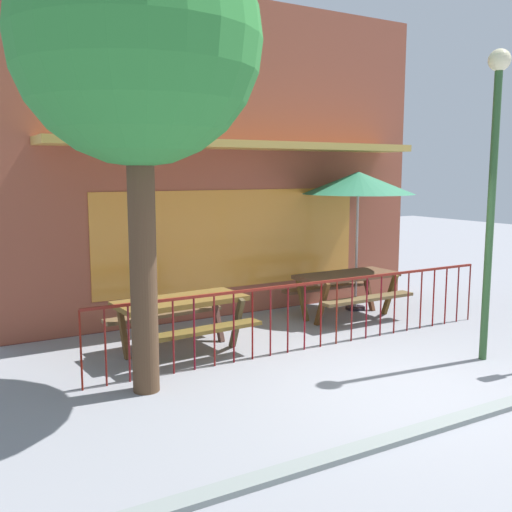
{
  "coord_description": "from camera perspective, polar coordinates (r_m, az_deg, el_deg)",
  "views": [
    {
      "loc": [
        -4.78,
        -4.62,
        2.51
      ],
      "look_at": [
        -0.7,
        2.39,
        1.34
      ],
      "focal_mm": 41.07,
      "sensor_mm": 36.0,
      "label": 1
    }
  ],
  "objects": [
    {
      "name": "patio_fence_front",
      "position": [
        8.37,
        5.58,
        -4.58
      ],
      "size": [
        6.55,
        0.04,
        0.97
      ],
      "color": "maroon",
      "rests_on": "ground"
    },
    {
      "name": "patio_umbrella",
      "position": [
        10.68,
        9.93,
        6.97
      ],
      "size": [
        2.01,
        2.01,
        2.51
      ],
      "color": "black",
      "rests_on": "ground"
    },
    {
      "name": "picnic_table_left",
      "position": [
        8.2,
        -7.32,
        -5.24
      ],
      "size": [
        1.89,
        1.48,
        0.79
      ],
      "color": "brown",
      "rests_on": "ground"
    },
    {
      "name": "street_tree",
      "position": [
        6.73,
        -11.53,
        19.69
      ],
      "size": [
        2.69,
        2.69,
        5.25
      ],
      "color": "#503825",
      "rests_on": "ground"
    },
    {
      "name": "pub_storefront",
      "position": [
        10.36,
        -2.71,
        9.25
      ],
      "size": [
        7.77,
        1.35,
        5.42
      ],
      "color": "brown",
      "rests_on": "ground"
    },
    {
      "name": "ground",
      "position": [
        7.1,
        15.17,
        -12.76
      ],
      "size": [
        40.0,
        40.0,
        0.0
      ],
      "primitive_type": "plane",
      "color": "gray"
    },
    {
      "name": "street_lamp",
      "position": [
        8.22,
        22.14,
        8.45
      ],
      "size": [
        0.28,
        0.28,
        4.04
      ],
      "color": "#2E552B",
      "rests_on": "ground"
    },
    {
      "name": "curb_edge",
      "position": [
        6.62,
        20.19,
        -14.59
      ],
      "size": [
        10.87,
        0.2,
        0.11
      ],
      "primitive_type": "cube",
      "color": "gray",
      "rests_on": "ground"
    },
    {
      "name": "picnic_table_right",
      "position": [
        10.2,
        8.83,
        -2.6
      ],
      "size": [
        1.81,
        1.38,
        0.79
      ],
      "color": "brown",
      "rests_on": "ground"
    }
  ]
}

